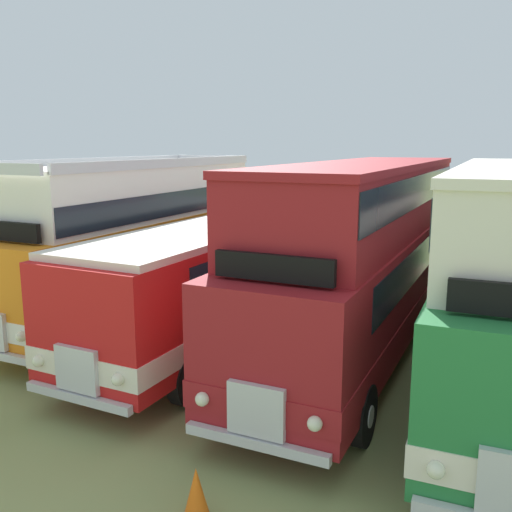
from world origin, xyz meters
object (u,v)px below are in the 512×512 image
at_px(bus_third_in_row, 363,250).
at_px(cone_near_end, 196,493).
at_px(bus_first_in_row, 137,235).
at_px(bus_second_in_row, 236,268).

bearing_deg(bus_third_in_row, cone_near_end, -93.46).
distance_m(bus_first_in_row, bus_third_in_row, 6.58).
bearing_deg(bus_second_in_row, bus_first_in_row, 175.55).
relative_size(bus_third_in_row, cone_near_end, 16.06).
relative_size(bus_second_in_row, cone_near_end, 16.09).
bearing_deg(bus_first_in_row, cone_near_end, -49.45).
bearing_deg(bus_first_in_row, bus_third_in_row, -2.31).
height_order(bus_second_in_row, bus_third_in_row, bus_third_in_row).
distance_m(bus_first_in_row, bus_second_in_row, 3.35).
height_order(bus_second_in_row, cone_near_end, bus_second_in_row).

